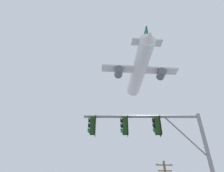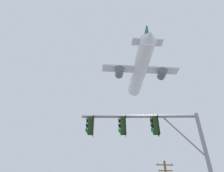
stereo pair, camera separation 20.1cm
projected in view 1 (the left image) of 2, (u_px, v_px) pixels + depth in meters
The scene contains 2 objects.
signal_pole_near at pixel (157, 141), 10.08m from camera, with size 6.21×0.72×6.54m.
airplane at pixel (139, 70), 49.67m from camera, with size 18.44×23.86×6.55m.
Camera 1 is at (0.11, -3.05, 1.70)m, focal length 32.51 mm.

